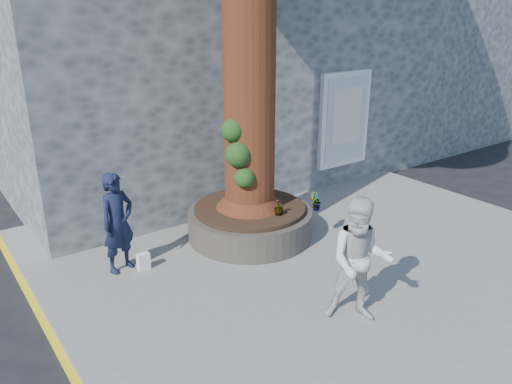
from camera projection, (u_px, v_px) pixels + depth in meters
ground at (283, 303)px, 7.47m from camera, size 120.00×120.00×0.00m
pavement at (313, 248)px, 9.04m from camera, size 9.00×8.00×0.12m
yellow_line at (55, 344)px, 6.56m from camera, size 0.10×30.00×0.01m
stone_shop at (189, 47)px, 13.22m from camera, size 10.30×8.30×6.30m
neighbour_shop at (389, 42)px, 17.66m from camera, size 6.00×8.00×6.00m
planter at (250, 221)px, 9.29m from camera, size 2.30×2.30×0.60m
man at (118, 223)px, 7.91m from camera, size 0.70×0.57×1.65m
woman at (360, 261)px, 6.61m from camera, size 1.08×1.07×1.76m
shopping_bag at (143, 261)px, 8.15m from camera, size 0.20×0.12×0.28m
plant_a at (316, 201)px, 8.94m from camera, size 0.21×0.16×0.36m
plant_b at (316, 201)px, 8.94m from camera, size 0.26×0.26×0.34m
plant_c at (279, 207)px, 8.75m from camera, size 0.17×0.17×0.30m
plant_d at (247, 193)px, 9.44m from camera, size 0.34×0.33×0.28m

